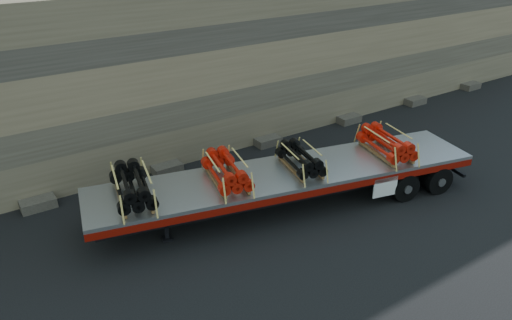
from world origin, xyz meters
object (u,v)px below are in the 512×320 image
Objects in this scene: bundle_midfront at (226,171)px; bundle_rear at (386,144)px; bundle_midrear at (301,159)px; trailer at (287,188)px; bundle_front at (132,187)px.

bundle_midfront is 0.98× the size of bundle_rear.
bundle_midrear is (2.65, -0.60, -0.04)m from bundle_midfront.
bundle_rear reaches higher than bundle_midfront.
bundle_midfront is (-2.18, 0.49, 1.10)m from trailer.
trailer is at bearing 0.00° from bundle_front.
bundle_front reaches higher than bundle_midfront.
trailer is 6.07× the size of bundle_midfront.
bundle_midfront reaches higher than bundle_midrear.
bundle_front is at bearing 180.00° from trailer.
bundle_midfront is at bearing -180.00° from bundle_rear.
bundle_front is (-5.18, 1.17, 1.11)m from trailer.
bundle_rear is (9.09, -2.06, -0.01)m from bundle_front.
bundle_midfront reaches higher than trailer.
bundle_midfront is 1.10× the size of bundle_midrear.
bundle_rear is (3.90, -0.88, 1.11)m from trailer.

